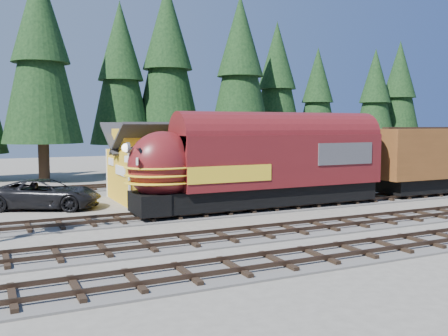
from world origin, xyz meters
name	(u,v)px	position (x,y,z in m)	size (l,w,h in m)	color
ground	(281,223)	(0.00, 0.00, 0.00)	(120.00, 120.00, 0.00)	#6B665B
track_siding	(374,199)	(10.00, 4.00, 0.06)	(68.00, 3.20, 0.33)	#4C4947
track_main_south	(448,213)	(10.00, -2.00, 0.06)	(68.00, 3.20, 0.33)	#4C4947
track_spur	(42,191)	(-10.00, 18.00, 0.06)	(32.00, 3.20, 0.33)	#4C4947
depot	(201,155)	(0.00, 10.50, 2.96)	(12.80, 7.00, 5.30)	gold
conifer_backdrop	(179,75)	(3.84, 25.07, 9.96)	(78.73, 23.53, 17.39)	black
locomotive	(255,167)	(0.70, 4.00, 2.59)	(16.34, 3.25, 4.44)	black
pickup_truck_a	(46,194)	(-10.52, 9.97, 0.91)	(3.02, 6.55, 1.82)	black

